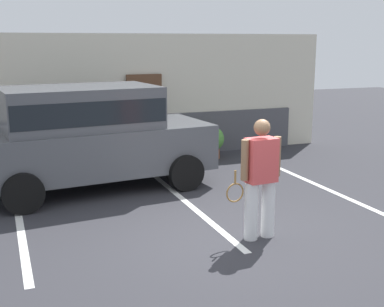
{
  "coord_description": "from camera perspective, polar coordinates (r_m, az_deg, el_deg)",
  "views": [
    {
      "loc": [
        -3.1,
        -6.65,
        2.9
      ],
      "look_at": [
        -0.09,
        1.2,
        1.05
      ],
      "focal_mm": 47.87,
      "sensor_mm": 36.0,
      "label": 1
    }
  ],
  "objects": [
    {
      "name": "potted_plant_by_porch",
      "position": [
        12.86,
        2.24,
        1.42
      ],
      "size": [
        0.61,
        0.61,
        0.81
      ],
      "color": "#9E5638",
      "rests_on": "ground_plane"
    },
    {
      "name": "parking_stripe_0",
      "position": [
        8.65,
        -18.58,
        -7.83
      ],
      "size": [
        0.12,
        4.4,
        0.01
      ],
      "primitive_type": "cube",
      "color": "silver",
      "rests_on": "ground_plane"
    },
    {
      "name": "ground_plane",
      "position": [
        7.89,
        3.8,
        -9.19
      ],
      "size": [
        40.0,
        40.0,
        0.0
      ],
      "primitive_type": "plane",
      "color": "#2D2D33"
    },
    {
      "name": "house_frontage",
      "position": [
        12.99,
        -7.03,
        5.91
      ],
      "size": [
        10.74,
        0.4,
        3.09
      ],
      "color": "beige",
      "rests_on": "ground_plane"
    },
    {
      "name": "tennis_player_man",
      "position": [
        7.6,
        7.61,
        -2.7
      ],
      "size": [
        0.92,
        0.32,
        1.8
      ],
      "rotation": [
        0.0,
        0.0,
        3.23
      ],
      "color": "white",
      "rests_on": "ground_plane"
    },
    {
      "name": "parking_stripe_2",
      "position": [
        10.55,
        15.04,
        -3.96
      ],
      "size": [
        0.12,
        4.4,
        0.01
      ],
      "primitive_type": "cube",
      "color": "silver",
      "rests_on": "ground_plane"
    },
    {
      "name": "parking_stripe_1",
      "position": [
        9.19,
        -0.0,
        -5.95
      ],
      "size": [
        0.12,
        4.4,
        0.01
      ],
      "primitive_type": "cube",
      "color": "silver",
      "rests_on": "ground_plane"
    },
    {
      "name": "parked_suv",
      "position": [
        10.25,
        -11.48,
        2.31
      ],
      "size": [
        4.77,
        2.54,
        2.05
      ],
      "rotation": [
        0.0,
        0.0,
        0.1
      ],
      "color": "#4C4F54",
      "rests_on": "ground_plane"
    }
  ]
}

